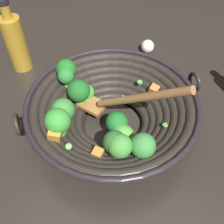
# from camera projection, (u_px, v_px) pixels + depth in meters

# --- Properties ---
(ground_plane) EXTENTS (4.00, 4.00, 0.00)m
(ground_plane) POSITION_uv_depth(u_px,v_px,m) (112.00, 126.00, 0.71)
(ground_plane) COLOR #28231E
(wok) EXTENTS (0.43, 0.43, 0.24)m
(wok) POSITION_uv_depth(u_px,v_px,m) (111.00, 110.00, 0.66)
(wok) COLOR black
(wok) RESTS_ON ground
(cooking_oil_bottle) EXTENTS (0.06, 0.06, 0.23)m
(cooking_oil_bottle) POSITION_uv_depth(u_px,v_px,m) (17.00, 42.00, 0.81)
(cooking_oil_bottle) COLOR #AD7F23
(cooking_oil_bottle) RESTS_ON ground
(garlic_bulb) EXTENTS (0.04, 0.04, 0.04)m
(garlic_bulb) POSITION_uv_depth(u_px,v_px,m) (147.00, 46.00, 0.91)
(garlic_bulb) COLOR silver
(garlic_bulb) RESTS_ON ground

